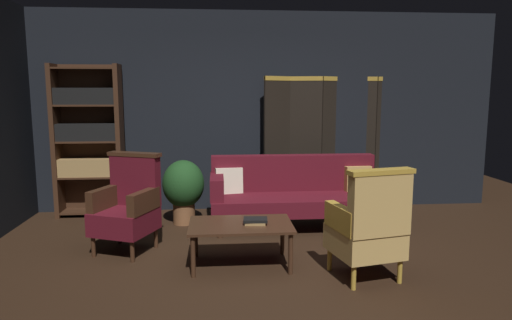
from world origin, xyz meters
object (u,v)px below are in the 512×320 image
object	(u,v)px
armchair_wing_left	(128,206)
potted_plant	(183,187)
bookshelf	(89,138)
armchair_gilt_accent	(369,227)
book_tan_leather	(255,222)
folding_screen	(333,140)
book_black_cloth	(255,220)
velvet_couch	(295,191)
coffee_table	(241,228)

from	to	relation	value
armchair_wing_left	potted_plant	xyz separation A→B (m)	(0.52, 0.98, -0.01)
bookshelf	potted_plant	distance (m)	1.51
bookshelf	armchair_gilt_accent	size ratio (longest dim) A/B	1.97
book_tan_leather	armchair_gilt_accent	bearing A→B (deg)	-23.28
bookshelf	armchair_wing_left	distance (m)	1.77
folding_screen	book_black_cloth	size ratio (longest dim) A/B	9.02
velvet_couch	armchair_gilt_accent	xyz separation A→B (m)	(0.38, -1.71, 0.04)
coffee_table	potted_plant	bearing A→B (deg)	113.59
velvet_couch	armchair_gilt_accent	distance (m)	1.75
folding_screen	book_black_cloth	world-z (taller)	folding_screen
coffee_table	armchair_wing_left	world-z (taller)	armchair_wing_left
coffee_table	book_black_cloth	size ratio (longest dim) A/B	4.34
velvet_couch	coffee_table	size ratio (longest dim) A/B	2.12
coffee_table	armchair_gilt_accent	size ratio (longest dim) A/B	0.96
coffee_table	potted_plant	xyz separation A→B (m)	(-0.66, 1.51, 0.10)
velvet_couch	folding_screen	bearing A→B (deg)	52.98
potted_plant	coffee_table	bearing A→B (deg)	-66.41
book_black_cloth	book_tan_leather	bearing A→B (deg)	0.00
velvet_couch	armchair_wing_left	xyz separation A→B (m)	(-1.93, -0.74, 0.04)
folding_screen	bookshelf	distance (m)	3.41
armchair_wing_left	book_tan_leather	xyz separation A→B (m)	(1.32, -0.55, -0.06)
velvet_couch	armchair_gilt_accent	size ratio (longest dim) A/B	2.04
bookshelf	book_tan_leather	distance (m)	2.98
armchair_wing_left	potted_plant	size ratio (longest dim) A/B	1.26
book_tan_leather	velvet_couch	bearing A→B (deg)	64.70
book_tan_leather	coffee_table	bearing A→B (deg)	173.01
book_tan_leather	book_black_cloth	distance (m)	0.03
book_black_cloth	velvet_couch	bearing A→B (deg)	64.70
bookshelf	book_tan_leather	bearing A→B (deg)	-44.12
armchair_wing_left	velvet_couch	bearing A→B (deg)	21.05
bookshelf	potted_plant	xyz separation A→B (m)	(1.29, -0.50, -0.60)
velvet_couch	book_tan_leather	world-z (taller)	velvet_couch
bookshelf	book_black_cloth	size ratio (longest dim) A/B	8.90
armchair_wing_left	book_tan_leather	world-z (taller)	armchair_wing_left
coffee_table	book_tan_leather	xyz separation A→B (m)	(0.14, -0.02, 0.06)
bookshelf	armchair_wing_left	xyz separation A→B (m)	(0.77, -1.48, -0.58)
coffee_table	velvet_couch	bearing A→B (deg)	59.38
coffee_table	book_black_cloth	world-z (taller)	book_black_cloth
velvet_couch	book_tan_leather	xyz separation A→B (m)	(-0.61, -1.29, -0.02)
bookshelf	book_black_cloth	world-z (taller)	bookshelf
folding_screen	velvet_couch	xyz separation A→B (m)	(-0.70, -0.93, -0.53)
folding_screen	armchair_gilt_accent	world-z (taller)	folding_screen
bookshelf	coffee_table	size ratio (longest dim) A/B	2.05
armchair_wing_left	potted_plant	world-z (taller)	armchair_wing_left
bookshelf	coffee_table	world-z (taller)	bookshelf
velvet_couch	book_black_cloth	world-z (taller)	velvet_couch
book_tan_leather	bookshelf	bearing A→B (deg)	135.88
armchair_gilt_accent	potted_plant	xyz separation A→B (m)	(-1.78, 1.95, -0.01)
bookshelf	book_black_cloth	distance (m)	2.98
bookshelf	armchair_gilt_accent	xyz separation A→B (m)	(3.08, -2.45, -0.58)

